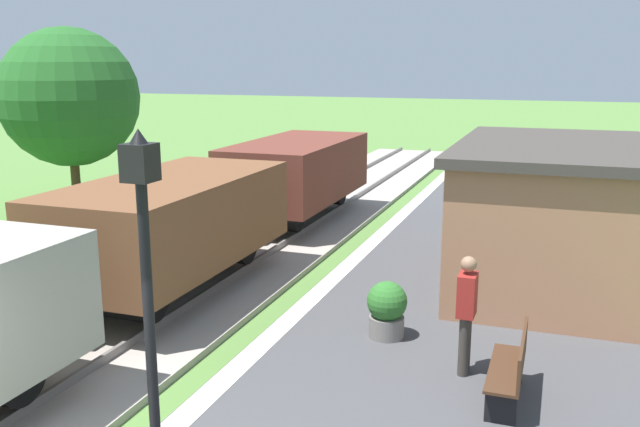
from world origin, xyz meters
name	(u,v)px	position (x,y,z in m)	size (l,w,h in m)	color
freight_train	(172,229)	(-2.40, 7.03, 1.40)	(2.50, 19.40, 2.12)	gray
station_hut	(548,213)	(4.40, 9.71, 1.65)	(3.50, 5.80, 2.78)	#9E6B4C
bench_near_hut	(512,368)	(4.17, 4.42, 0.72)	(0.42, 1.50, 0.91)	#422819
person_waiting	(466,310)	(3.49, 5.06, 1.18)	(0.24, 0.38, 1.71)	#38332D
potted_planter	(387,309)	(2.14, 5.95, 0.72)	(0.64, 0.64, 0.92)	slate
lamp_post_near	(145,248)	(0.85, 1.37, 2.80)	(0.28, 0.28, 3.70)	black
tree_trackside_far	(69,97)	(-9.59, 13.12, 3.47)	(4.18, 4.18, 5.57)	#4C3823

